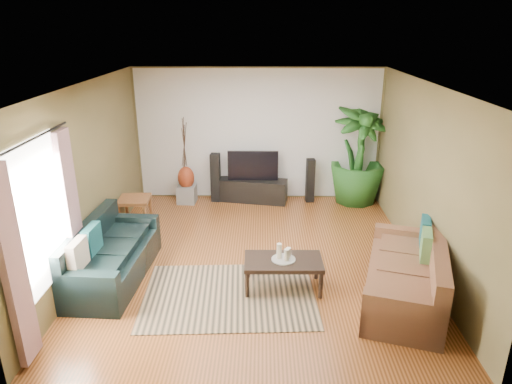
{
  "coord_description": "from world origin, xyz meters",
  "views": [
    {
      "loc": [
        0.1,
        -6.39,
        3.5
      ],
      "look_at": [
        0.0,
        0.2,
        1.05
      ],
      "focal_mm": 32.0,
      "sensor_mm": 36.0,
      "label": 1
    }
  ],
  "objects_px": {
    "sofa_left": "(112,252)",
    "television": "(253,166)",
    "speaker_left": "(216,178)",
    "speaker_right": "(310,180)",
    "coffee_table": "(283,274)",
    "tv_stand": "(253,190)",
    "pedestal": "(187,194)",
    "sofa_right": "(405,270)",
    "potted_plant": "(358,155)",
    "vase": "(186,178)",
    "side_table": "(136,213)"
  },
  "relations": [
    {
      "from": "tv_stand",
      "to": "side_table",
      "type": "distance_m",
      "value": 2.49
    },
    {
      "from": "sofa_left",
      "to": "speaker_left",
      "type": "xyz_separation_m",
      "value": [
        1.18,
        3.1,
        0.08
      ]
    },
    {
      "from": "sofa_left",
      "to": "speaker_right",
      "type": "height_order",
      "value": "speaker_right"
    },
    {
      "from": "speaker_right",
      "to": "side_table",
      "type": "distance_m",
      "value": 3.54
    },
    {
      "from": "coffee_table",
      "to": "sofa_right",
      "type": "bearing_deg",
      "value": -8.59
    },
    {
      "from": "coffee_table",
      "to": "television",
      "type": "xyz_separation_m",
      "value": [
        -0.49,
        3.33,
        0.55
      ]
    },
    {
      "from": "coffee_table",
      "to": "speaker_right",
      "type": "bearing_deg",
      "value": 77.65
    },
    {
      "from": "potted_plant",
      "to": "pedestal",
      "type": "relative_size",
      "value": 5.44
    },
    {
      "from": "television",
      "to": "vase",
      "type": "relative_size",
      "value": 2.19
    },
    {
      "from": "tv_stand",
      "to": "side_table",
      "type": "relative_size",
      "value": 2.47
    },
    {
      "from": "sofa_right",
      "to": "speaker_right",
      "type": "bearing_deg",
      "value": -148.47
    },
    {
      "from": "pedestal",
      "to": "vase",
      "type": "bearing_deg",
      "value": 0.0
    },
    {
      "from": "tv_stand",
      "to": "television",
      "type": "relative_size",
      "value": 1.36
    },
    {
      "from": "sofa_left",
      "to": "television",
      "type": "xyz_separation_m",
      "value": [
        1.95,
        3.1,
        0.35
      ]
    },
    {
      "from": "coffee_table",
      "to": "side_table",
      "type": "distance_m",
      "value": 3.26
    },
    {
      "from": "television",
      "to": "sofa_left",
      "type": "bearing_deg",
      "value": -122.15
    },
    {
      "from": "tv_stand",
      "to": "side_table",
      "type": "xyz_separation_m",
      "value": [
        -2.09,
        -1.34,
        0.05
      ]
    },
    {
      "from": "coffee_table",
      "to": "speaker_left",
      "type": "height_order",
      "value": "speaker_left"
    },
    {
      "from": "speaker_left",
      "to": "television",
      "type": "bearing_deg",
      "value": 5.41
    },
    {
      "from": "television",
      "to": "pedestal",
      "type": "xyz_separation_m",
      "value": [
        -1.36,
        -0.1,
        -0.59
      ]
    },
    {
      "from": "sofa_right",
      "to": "potted_plant",
      "type": "height_order",
      "value": "potted_plant"
    },
    {
      "from": "television",
      "to": "sofa_right",
      "type": "bearing_deg",
      "value": -59.43
    },
    {
      "from": "coffee_table",
      "to": "vase",
      "type": "xyz_separation_m",
      "value": [
        -1.85,
        3.23,
        0.31
      ]
    },
    {
      "from": "television",
      "to": "potted_plant",
      "type": "bearing_deg",
      "value": 0.0
    },
    {
      "from": "sofa_right",
      "to": "speaker_right",
      "type": "height_order",
      "value": "speaker_right"
    },
    {
      "from": "sofa_left",
      "to": "potted_plant",
      "type": "distance_m",
      "value": 5.15
    },
    {
      "from": "television",
      "to": "speaker_right",
      "type": "relative_size",
      "value": 1.13
    },
    {
      "from": "sofa_right",
      "to": "speaker_right",
      "type": "relative_size",
      "value": 2.3
    },
    {
      "from": "coffee_table",
      "to": "television",
      "type": "distance_m",
      "value": 3.41
    },
    {
      "from": "sofa_right",
      "to": "sofa_left",
      "type": "bearing_deg",
      "value": -79.31
    },
    {
      "from": "tv_stand",
      "to": "pedestal",
      "type": "distance_m",
      "value": 1.37
    },
    {
      "from": "sofa_left",
      "to": "side_table",
      "type": "xyz_separation_m",
      "value": [
        -0.14,
        1.76,
        -0.14
      ]
    },
    {
      "from": "coffee_table",
      "to": "speaker_left",
      "type": "bearing_deg",
      "value": 110.07
    },
    {
      "from": "tv_stand",
      "to": "television",
      "type": "height_order",
      "value": "television"
    },
    {
      "from": "sofa_left",
      "to": "pedestal",
      "type": "bearing_deg",
      "value": -7.77
    },
    {
      "from": "speaker_left",
      "to": "potted_plant",
      "type": "bearing_deg",
      "value": 5.41
    },
    {
      "from": "sofa_left",
      "to": "potted_plant",
      "type": "height_order",
      "value": "potted_plant"
    },
    {
      "from": "tv_stand",
      "to": "sofa_right",
      "type": "bearing_deg",
      "value": -49.33
    },
    {
      "from": "tv_stand",
      "to": "pedestal",
      "type": "xyz_separation_m",
      "value": [
        -1.36,
        -0.1,
        -0.05
      ]
    },
    {
      "from": "sofa_left",
      "to": "speaker_right",
      "type": "bearing_deg",
      "value": -41.96
    },
    {
      "from": "speaker_left",
      "to": "vase",
      "type": "distance_m",
      "value": 0.6
    },
    {
      "from": "speaker_left",
      "to": "speaker_right",
      "type": "relative_size",
      "value": 1.12
    },
    {
      "from": "television",
      "to": "pedestal",
      "type": "relative_size",
      "value": 2.8
    },
    {
      "from": "tv_stand",
      "to": "vase",
      "type": "height_order",
      "value": "vase"
    },
    {
      "from": "sofa_right",
      "to": "television",
      "type": "xyz_separation_m",
      "value": [
        -2.1,
        3.55,
        0.35
      ]
    },
    {
      "from": "potted_plant",
      "to": "sofa_right",
      "type": "bearing_deg",
      "value": -90.32
    },
    {
      "from": "pedestal",
      "to": "television",
      "type": "bearing_deg",
      "value": 4.1
    },
    {
      "from": "sofa_left",
      "to": "side_table",
      "type": "height_order",
      "value": "sofa_left"
    },
    {
      "from": "speaker_right",
      "to": "sofa_right",
      "type": "bearing_deg",
      "value": -80.49
    },
    {
      "from": "side_table",
      "to": "television",
      "type": "bearing_deg",
      "value": 32.69
    }
  ]
}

